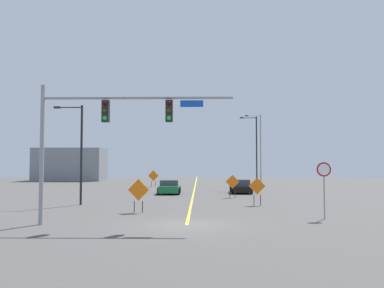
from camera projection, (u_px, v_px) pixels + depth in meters
name	position (u px, v px, depth m)	size (l,w,h in m)	color
ground	(187.00, 225.00, 18.77)	(136.46, 136.46, 0.00)	#4C4947
road_centre_stripe	(195.00, 184.00, 56.62)	(0.16, 75.81, 0.01)	yellow
traffic_signal_assembly	(104.00, 123.00, 19.08)	(9.27, 0.44, 6.69)	gray
stop_sign	(324.00, 179.00, 20.96)	(0.76, 0.07, 2.97)	gray
street_lamp_mid_right	(255.00, 149.00, 47.71)	(2.06, 0.24, 8.61)	black
street_lamp_far_right	(79.00, 149.00, 28.34)	(2.10, 0.24, 7.09)	black
street_lamp_near_right	(260.00, 146.00, 54.83)	(2.19, 0.24, 9.73)	gray
construction_sign_right_shoulder	(153.00, 176.00, 50.56)	(1.37, 0.22, 2.12)	orange
construction_sign_left_shoulder	(232.00, 183.00, 34.32)	(1.20, 0.16, 1.96)	orange
construction_sign_left_lane	(138.00, 191.00, 23.71)	(1.29, 0.19, 1.99)	orange
construction_sign_median_far	(257.00, 188.00, 27.72)	(1.17, 0.05, 1.93)	orange
car_black_passing	(241.00, 186.00, 39.74)	(2.12, 4.57, 1.37)	black
car_green_far	(169.00, 187.00, 38.76)	(2.21, 4.01, 1.34)	#196B38
roadside_building_west	(71.00, 164.00, 69.92)	(11.73, 6.48, 5.67)	gray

